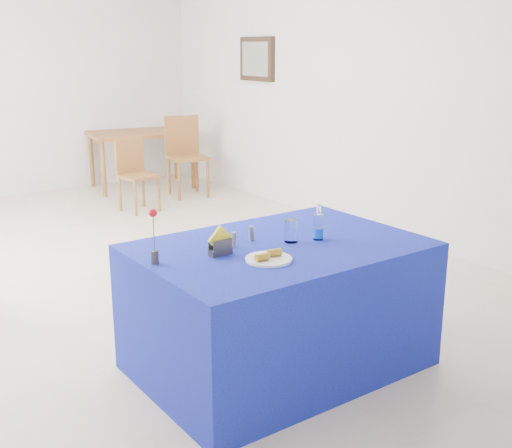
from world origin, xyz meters
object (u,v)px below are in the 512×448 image
(plate, at_px, (269,259))
(blue_table, at_px, (279,306))
(water_bottle, at_px, (318,228))
(chair_bg_left, at_px, (135,169))
(oak_table, at_px, (141,137))
(chair_bg_right, at_px, (185,150))

(plate, relative_size, blue_table, 0.15)
(water_bottle, relative_size, chair_bg_left, 0.26)
(plate, distance_m, chair_bg_left, 4.35)
(oak_table, bearing_deg, blue_table, -107.31)
(blue_table, distance_m, chair_bg_right, 4.73)
(oak_table, distance_m, chair_bg_left, 1.29)
(chair_bg_left, relative_size, chair_bg_right, 0.84)
(blue_table, bearing_deg, plate, -138.72)
(water_bottle, distance_m, chair_bg_right, 4.70)
(plate, distance_m, water_bottle, 0.49)
(chair_bg_left, xyz_separation_m, chair_bg_right, (0.88, 0.37, 0.10))
(chair_bg_left, bearing_deg, plate, -113.64)
(chair_bg_right, bearing_deg, chair_bg_left, -147.49)
(plate, relative_size, water_bottle, 1.15)
(blue_table, bearing_deg, chair_bg_right, 67.08)
(chair_bg_left, bearing_deg, blue_table, -111.36)
(water_bottle, height_order, chair_bg_right, chair_bg_right)
(blue_table, bearing_deg, water_bottle, -13.53)
(blue_table, relative_size, oak_table, 1.11)
(plate, xyz_separation_m, chair_bg_left, (1.19, 4.17, -0.28))
(water_bottle, bearing_deg, oak_table, 75.32)
(water_bottle, xyz_separation_m, chair_bg_right, (1.60, 4.41, -0.25))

